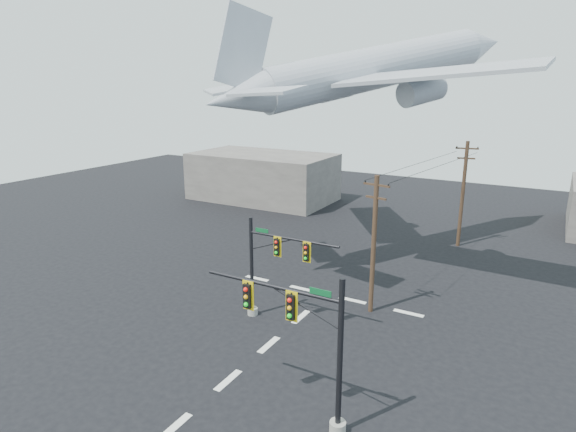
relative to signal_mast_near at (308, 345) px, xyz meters
The scene contains 9 objects.
ground 6.38m from the signal_mast_near, behind, with size 120.00×120.00×0.00m, color black.
lane_markings 8.80m from the signal_mast_near, 129.24° to the left, with size 14.00×21.20×0.01m.
signal_mast_near is the anchor object (origin of this frame).
signal_mast_far 10.01m from the signal_mast_near, 131.54° to the left, with size 6.39×0.74×6.68m.
utility_pole_a 11.94m from the signal_mast_near, 96.40° to the left, with size 1.84×0.48×9.25m.
utility_pole_b 28.78m from the signal_mast_near, 87.70° to the left, with size 1.98×0.45×9.81m.
power_lines 20.88m from the signal_mast_near, 90.24° to the left, with size 4.22×16.91×0.03m.
airliner 25.27m from the signal_mast_near, 103.40° to the left, with size 25.38×27.67×8.22m.
building_left 43.66m from the signal_mast_near, 124.94° to the left, with size 18.00×10.00×6.00m, color slate.
Camera 1 is at (13.29, -17.29, 14.75)m, focal length 30.00 mm.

